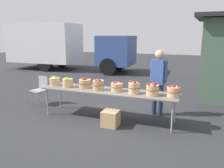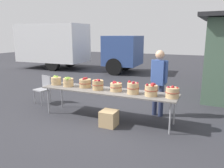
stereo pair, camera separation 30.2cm
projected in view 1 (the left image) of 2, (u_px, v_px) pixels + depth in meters
ground_plane at (108, 118)px, 5.79m from camera, size 40.00×40.00×0.00m
market_table at (108, 92)px, 5.64m from camera, size 3.50×0.76×0.75m
apple_basket_green_0 at (55, 81)px, 6.18m from camera, size 0.29×0.29×0.25m
apple_basket_green_1 at (68, 82)px, 5.97m from camera, size 0.29×0.29×0.27m
apple_basket_red_0 at (85, 83)px, 5.89m from camera, size 0.33×0.33×0.27m
apple_basket_red_1 at (98, 85)px, 5.64m from camera, size 0.30×0.30×0.29m
apple_basket_red_2 at (117, 87)px, 5.53m from camera, size 0.31×0.31×0.24m
apple_basket_red_3 at (134, 88)px, 5.31m from camera, size 0.30×0.30×0.31m
apple_basket_red_4 at (153, 89)px, 5.15m from camera, size 0.31×0.31×0.30m
apple_basket_red_5 at (174, 91)px, 5.02m from camera, size 0.31×0.31×0.28m
vendor_adult at (158, 77)px, 5.86m from camera, size 0.45×0.29×1.74m
box_truck at (60, 45)px, 13.61m from camera, size 7.77×2.44×2.75m
folding_chair at (41, 88)px, 6.91m from camera, size 0.48×0.48×0.86m
produce_crate at (111, 118)px, 5.28m from camera, size 0.37×0.37×0.37m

